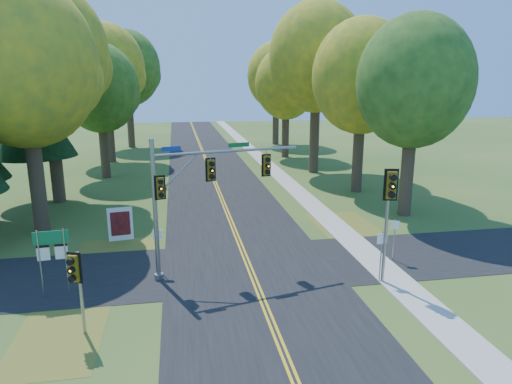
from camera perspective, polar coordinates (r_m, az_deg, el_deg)
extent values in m
plane|color=#2D4D1B|center=(20.40, -0.02, -11.41)|extent=(160.00, 160.00, 0.00)
cube|color=black|center=(20.40, -0.02, -11.39)|extent=(8.00, 160.00, 0.02)
cube|color=black|center=(22.20, -0.92, -9.22)|extent=(60.00, 6.00, 0.02)
cube|color=gold|center=(20.38, -0.30, -11.37)|extent=(0.10, 160.00, 0.01)
cube|color=gold|center=(20.41, 0.26, -11.33)|extent=(0.10, 160.00, 0.01)
cube|color=#9E998E|center=(22.22, 16.17, -9.72)|extent=(1.60, 160.00, 0.06)
cube|color=brown|center=(24.05, -17.35, -8.02)|extent=(4.00, 6.00, 0.00)
cube|color=brown|center=(27.56, 11.88, -4.86)|extent=(3.50, 8.00, 0.00)
cube|color=brown|center=(18.02, -23.43, -16.28)|extent=(3.00, 5.00, 0.00)
cylinder|color=#38281C|center=(29.11, -25.77, 1.91)|extent=(0.86, 0.86, 6.75)
ellipsoid|color=gold|center=(28.63, -27.10, 14.08)|extent=(8.00, 8.00, 9.20)
sphere|color=gold|center=(29.38, -23.19, 12.86)|extent=(4.80, 4.80, 4.80)
cylinder|color=#38281C|center=(31.14, 18.39, 2.65)|extent=(0.83, 0.83, 6.08)
ellipsoid|color=#4E7F27|center=(30.62, 19.19, 12.90)|extent=(7.20, 7.20, 8.28)
sphere|color=#4E7F27|center=(32.28, 20.44, 11.53)|extent=(4.32, 4.32, 4.32)
sphere|color=#4E7F27|center=(29.40, 17.78, 14.41)|extent=(3.96, 3.96, 3.96)
cylinder|color=#38281C|center=(35.79, -23.87, 4.65)|extent=(0.89, 0.89, 7.42)
ellipsoid|color=gold|center=(35.48, -24.96, 15.41)|extent=(8.60, 8.60, 9.89)
sphere|color=gold|center=(36.33, -21.60, 14.29)|extent=(5.16, 5.16, 5.16)
sphere|color=gold|center=(35.10, -27.94, 16.55)|extent=(4.73, 4.73, 4.73)
cylinder|color=#38281C|center=(36.92, 12.63, 4.87)|extent=(0.84, 0.84, 6.30)
ellipsoid|color=gold|center=(36.50, 13.13, 13.91)|extent=(7.60, 7.60, 8.74)
sphere|color=gold|center=(38.15, 14.54, 12.67)|extent=(4.56, 4.56, 4.56)
sphere|color=gold|center=(35.31, 11.63, 15.23)|extent=(4.18, 4.18, 4.18)
cylinder|color=#38281C|center=(43.45, -18.44, 5.35)|extent=(0.81, 0.81, 5.62)
ellipsoid|color=#4E7F27|center=(43.06, -18.98, 12.20)|extent=(6.80, 6.80, 7.82)
sphere|color=#4E7F27|center=(43.90, -16.92, 11.47)|extent=(4.08, 4.08, 4.08)
sphere|color=#4E7F27|center=(42.58, -20.81, 12.96)|extent=(3.74, 3.74, 3.74)
cylinder|color=#38281C|center=(44.01, 7.32, 7.38)|extent=(0.90, 0.90, 7.65)
ellipsoid|color=gold|center=(43.79, 7.61, 16.39)|extent=(8.80, 8.80, 10.12)
sphere|color=gold|center=(45.56, 9.25, 15.13)|extent=(5.28, 5.28, 5.28)
sphere|color=gold|center=(42.56, 5.94, 17.70)|extent=(4.84, 4.84, 4.84)
cylinder|color=#38281C|center=(52.01, -17.82, 7.45)|extent=(0.87, 0.87, 6.98)
ellipsoid|color=gold|center=(51.76, -18.35, 14.44)|extent=(8.20, 8.20, 9.43)
sphere|color=gold|center=(52.78, -16.28, 13.67)|extent=(4.92, 4.92, 4.92)
sphere|color=gold|center=(51.19, -20.20, 15.24)|extent=(4.51, 4.51, 4.51)
cylinder|color=#38281C|center=(52.77, 3.70, 7.54)|extent=(0.82, 0.82, 5.85)
ellipsoid|color=gold|center=(52.46, 3.80, 13.39)|extent=(7.00, 7.00, 8.05)
sphere|color=gold|center=(53.83, 5.00, 12.63)|extent=(4.20, 4.20, 4.20)
sphere|color=gold|center=(51.50, 2.63, 14.17)|extent=(3.85, 3.85, 3.85)
cylinder|color=#38281C|center=(62.65, -15.44, 8.70)|extent=(0.88, 0.88, 7.20)
ellipsoid|color=#4E7F27|center=(62.46, -15.83, 14.67)|extent=(8.40, 8.40, 9.66)
sphere|color=#4E7F27|center=(63.57, -14.12, 13.99)|extent=(5.04, 5.04, 5.04)
sphere|color=#4E7F27|center=(61.80, -17.37, 15.37)|extent=(4.62, 4.62, 4.62)
cylinder|color=#38281C|center=(63.38, 2.48, 8.92)|extent=(0.85, 0.85, 6.53)
ellipsoid|color=gold|center=(63.15, 2.54, 14.35)|extent=(7.80, 7.80, 8.97)
sphere|color=gold|center=(64.64, 3.69, 13.63)|extent=(4.68, 4.68, 4.68)
sphere|color=gold|center=(62.12, 1.43, 15.08)|extent=(4.29, 4.29, 4.29)
cylinder|color=#38281C|center=(36.24, -25.47, 1.36)|extent=(0.50, 0.50, 3.42)
cone|color=black|center=(35.65, -26.22, 8.34)|extent=(5.60, 5.60, 5.45)
cone|color=black|center=(35.58, -26.90, 14.57)|extent=(4.57, 4.57, 5.45)
cylinder|color=gray|center=(20.18, -12.47, -2.43)|extent=(0.20, 0.20, 6.33)
cylinder|color=gray|center=(21.22, -12.04, -10.30)|extent=(0.40, 0.40, 0.27)
cylinder|color=gray|center=(20.51, -3.46, 5.13)|extent=(6.63, 1.65, 0.13)
cylinder|color=gray|center=(20.01, -9.90, 2.09)|extent=(2.01, 0.54, 1.87)
cylinder|color=gray|center=(20.27, -5.75, 4.51)|extent=(0.04, 0.04, 0.33)
cube|color=#72590C|center=(20.38, -5.71, 2.81)|extent=(0.36, 0.33, 0.90)
cube|color=black|center=(20.38, -5.71, 2.81)|extent=(0.46, 0.13, 1.07)
sphere|color=orange|center=(20.18, -5.53, 2.70)|extent=(0.16, 0.16, 0.16)
cylinder|color=black|center=(20.13, -5.55, 3.51)|extent=(0.24, 0.19, 0.22)
cylinder|color=black|center=(20.18, -5.53, 2.70)|extent=(0.24, 0.19, 0.22)
cylinder|color=black|center=(20.24, -5.51, 1.90)|extent=(0.24, 0.19, 0.22)
cylinder|color=gray|center=(21.22, 1.28, 5.00)|extent=(0.04, 0.04, 0.33)
cube|color=#72590C|center=(21.32, 1.27, 3.37)|extent=(0.36, 0.33, 0.90)
cube|color=black|center=(21.32, 1.27, 3.37)|extent=(0.46, 0.13, 1.07)
sphere|color=orange|center=(21.14, 1.51, 3.27)|extent=(0.16, 0.16, 0.16)
cylinder|color=black|center=(21.09, 1.51, 4.04)|extent=(0.24, 0.19, 0.22)
cylinder|color=black|center=(21.14, 1.51, 3.27)|extent=(0.24, 0.19, 0.22)
cylinder|color=black|center=(21.19, 1.50, 2.50)|extent=(0.24, 0.19, 0.22)
cube|color=#72590C|center=(19.82, -11.91, 0.55)|extent=(0.36, 0.33, 0.90)
cube|color=black|center=(19.82, -11.91, 0.55)|extent=(0.46, 0.13, 1.07)
sphere|color=orange|center=(19.62, -11.79, 0.42)|extent=(0.16, 0.16, 0.16)
cylinder|color=black|center=(19.56, -11.84, 1.25)|extent=(0.24, 0.19, 0.22)
cylinder|color=black|center=(19.62, -11.79, 0.42)|extent=(0.24, 0.19, 0.22)
cylinder|color=black|center=(19.69, -11.75, -0.40)|extent=(0.24, 0.19, 0.22)
cube|color=navy|center=(19.77, -10.55, 5.33)|extent=(0.80, 0.22, 0.20)
cube|color=#0C5926|center=(20.64, -2.16, 5.91)|extent=(0.98, 0.26, 0.20)
cylinder|color=gray|center=(20.42, 15.93, -4.31)|extent=(0.14, 0.14, 5.06)
cube|color=#72590C|center=(19.68, 16.49, 0.88)|extent=(0.45, 0.41, 1.15)
cube|color=black|center=(19.68, 16.49, 0.88)|extent=(0.59, 0.14, 1.36)
sphere|color=orange|center=(19.43, 16.70, 0.70)|extent=(0.21, 0.21, 0.21)
cylinder|color=black|center=(19.35, 16.78, 1.76)|extent=(0.31, 0.23, 0.28)
cylinder|color=black|center=(19.43, 16.70, 0.70)|extent=(0.31, 0.23, 0.28)
cylinder|color=black|center=(19.51, 16.63, -0.35)|extent=(0.31, 0.23, 0.28)
cylinder|color=#9C9FA4|center=(17.27, -21.03, -11.74)|extent=(0.11, 0.11, 3.04)
cube|color=#72590C|center=(16.70, -21.70, -8.78)|extent=(0.40, 0.38, 0.95)
cube|color=black|center=(16.70, -21.70, -8.78)|extent=(0.47, 0.20, 1.12)
sphere|color=orange|center=(16.53, -22.10, -9.05)|extent=(0.17, 0.17, 0.17)
cylinder|color=black|center=(16.42, -22.19, -8.08)|extent=(0.27, 0.22, 0.23)
cylinder|color=black|center=(16.53, -22.10, -9.05)|extent=(0.27, 0.22, 0.23)
cylinder|color=black|center=(16.65, -22.00, -10.02)|extent=(0.27, 0.22, 0.23)
cylinder|color=gray|center=(20.50, -25.34, -8.25)|extent=(0.06, 0.06, 2.92)
cylinder|color=gray|center=(20.34, -22.62, -8.14)|extent=(0.06, 0.06, 2.92)
cube|color=#0E6236|center=(20.07, -24.29, -5.19)|extent=(1.36, 0.16, 0.54)
cube|color=silver|center=(20.07, -24.29, -5.19)|extent=(1.16, 0.11, 0.08)
cube|color=silver|center=(20.35, -25.05, -7.06)|extent=(0.49, 0.08, 0.54)
cube|color=black|center=(20.25, -25.14, -6.21)|extent=(0.49, 0.05, 0.10)
cube|color=silver|center=(20.24, -23.14, -6.98)|extent=(0.49, 0.08, 0.54)
cube|color=black|center=(20.13, -23.23, -6.12)|extent=(0.49, 0.05, 0.10)
cube|color=silver|center=(26.43, -16.59, -3.85)|extent=(1.36, 0.39, 1.86)
cube|color=maroon|center=(26.32, -16.59, -3.81)|extent=(1.03, 0.18, 1.34)
cube|color=silver|center=(26.67, -17.59, -5.53)|extent=(0.09, 0.09, 0.31)
cube|color=silver|center=(26.69, -15.37, -5.35)|extent=(0.09, 0.09, 0.31)
cylinder|color=gray|center=(23.50, 16.86, -5.75)|extent=(0.05, 0.05, 2.12)
cube|color=white|center=(23.25, 17.00, -3.98)|extent=(0.40, 0.15, 0.43)
cylinder|color=gray|center=(20.88, 15.33, -7.82)|extent=(0.05, 0.05, 2.35)
cube|color=white|center=(20.57, 15.51, -5.63)|extent=(0.45, 0.04, 0.48)
cylinder|color=gray|center=(21.59, -12.10, -7.17)|extent=(0.05, 0.05, 2.15)
cube|color=white|center=(21.31, -12.21, -5.23)|extent=(0.41, 0.08, 0.44)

